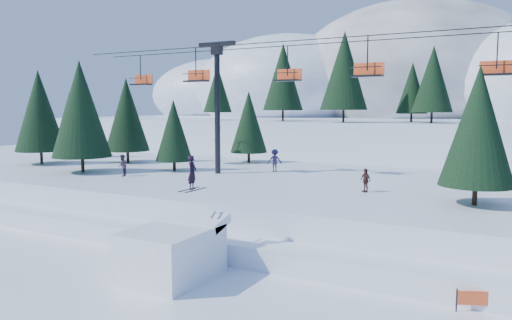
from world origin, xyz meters
The scene contains 10 objects.
ground centered at (0.00, 0.00, 0.00)m, with size 160.00×160.00×0.00m, color white.
mid_shelf centered at (0.00, 18.00, 1.25)m, with size 70.00×22.00×2.50m, color white.
berm centered at (0.00, 8.00, 0.55)m, with size 70.00×6.00×1.10m, color white.
mountain_ridge centered at (-5.08, 73.32, 9.65)m, with size 119.00×60.83×26.46m.
jump_kicker centered at (-1.43, 2.47, 1.26)m, with size 3.39×4.62×5.49m.
chairlift centered at (1.44, 18.05, 9.32)m, with size 46.00×3.21×10.28m.
conifer_stand centered at (-0.16, 18.45, 6.94)m, with size 62.56×17.25×8.99m.
distant_skiers centered at (-0.53, 18.49, 3.37)m, with size 33.31×9.21×1.83m.
banner_near centered at (7.29, 5.25, 0.54)m, with size 2.85×0.27×0.90m.
banner_far centered at (11.75, 5.11, 0.54)m, with size 2.64×1.15×0.90m.
Camera 1 is at (12.48, -15.15, 7.77)m, focal length 35.00 mm.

